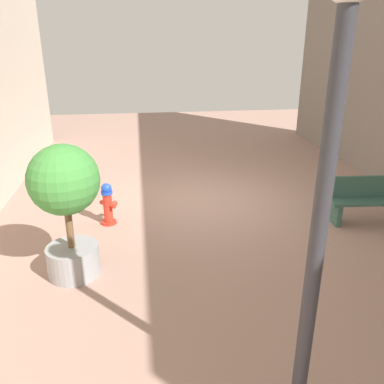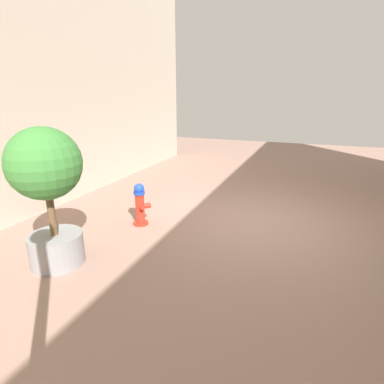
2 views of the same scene
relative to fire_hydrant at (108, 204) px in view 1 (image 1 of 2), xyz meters
The scene contains 5 objects.
ground_plane 2.44m from the fire_hydrant, 156.77° to the right, with size 23.40×23.40×0.00m, color #9E7A6B.
fire_hydrant is the anchor object (origin of this frame).
bench_near 5.23m from the fire_hydrant, behind, with size 1.55×0.57×0.95m.
planter_tree 2.07m from the fire_hydrant, 76.28° to the left, with size 1.07×1.07×2.14m.
street_lamp 5.69m from the fire_hydrant, 113.40° to the left, with size 0.36×0.36×4.14m.
Camera 1 is at (1.52, 8.53, 3.59)m, focal length 37.50 mm.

